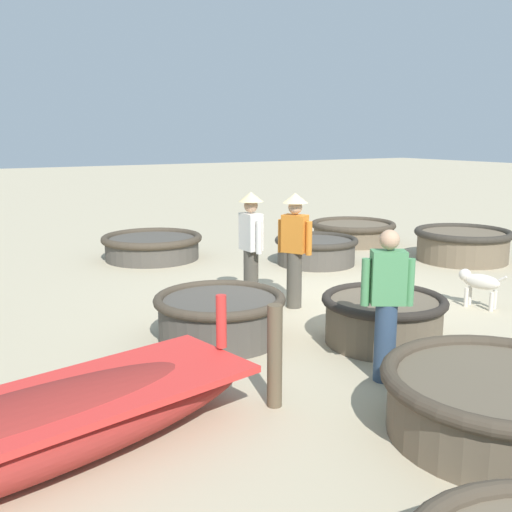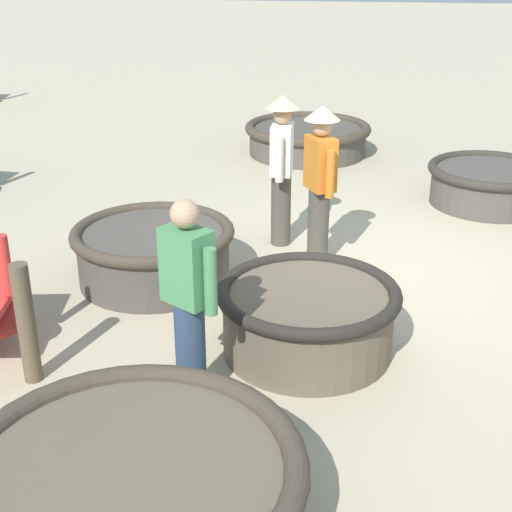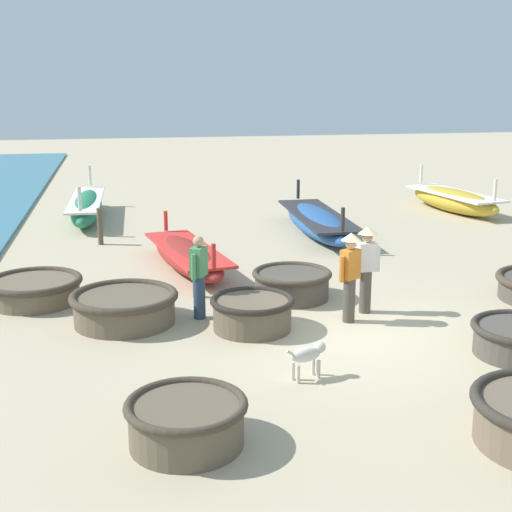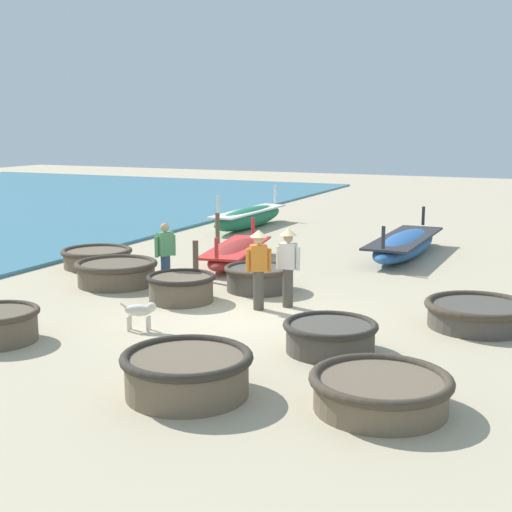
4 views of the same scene
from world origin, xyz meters
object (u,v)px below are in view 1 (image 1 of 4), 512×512
(fisherman_standing_left, at_px, (295,243))
(fisherman_by_coracle, at_px, (387,302))
(fisherman_hauling, at_px, (251,241))
(coracle_front_left, at_px, (463,244))
(long_boat_blue_hull, at_px, (18,435))
(dog, at_px, (479,283))
(coracle_far_right, at_px, (383,317))
(coracle_weathered, at_px, (500,402))
(coracle_beside_post, at_px, (316,249))
(coracle_center, at_px, (220,315))
(coracle_upturned, at_px, (152,246))
(coracle_front_right, at_px, (353,231))
(mooring_post_shoreline, at_px, (275,356))

(fisherman_standing_left, relative_size, fisherman_by_coracle, 1.06)
(fisherman_hauling, bearing_deg, coracle_front_left, -83.90)
(long_boat_blue_hull, height_order, dog, long_boat_blue_hull)
(coracle_far_right, distance_m, long_boat_blue_hull, 4.35)
(coracle_front_left, relative_size, fisherman_by_coracle, 1.21)
(fisherman_hauling, bearing_deg, coracle_weathered, 177.16)
(coracle_beside_post, relative_size, coracle_center, 1.00)
(coracle_upturned, relative_size, fisherman_standing_left, 1.21)
(coracle_beside_post, bearing_deg, coracle_weathered, 156.63)
(coracle_beside_post, height_order, coracle_upturned, coracle_beside_post)
(coracle_front_right, distance_m, coracle_weathered, 9.06)
(coracle_weathered, distance_m, mooring_post_shoreline, 1.94)
(coracle_front_left, relative_size, fisherman_standing_left, 1.13)
(dog, bearing_deg, long_boat_blue_hull, 100.46)
(coracle_center, relative_size, dog, 2.45)
(coracle_upturned, bearing_deg, fisherman_by_coracle, 178.77)
(fisherman_by_coracle, bearing_deg, fisherman_hauling, -4.26)
(coracle_upturned, height_order, coracle_center, coracle_center)
(fisherman_standing_left, bearing_deg, fisherman_by_coracle, 165.51)
(fisherman_by_coracle, bearing_deg, coracle_front_left, -55.79)
(fisherman_standing_left, xyz_separation_m, mooring_post_shoreline, (-2.59, 1.97, -0.47))
(coracle_beside_post, xyz_separation_m, coracle_front_left, (-1.22, -2.70, 0.06))
(coracle_center, height_order, dog, coracle_center)
(coracle_front_left, relative_size, fisherman_hauling, 1.13)
(coracle_beside_post, height_order, fisherman_standing_left, fisherman_standing_left)
(coracle_weathered, bearing_deg, coracle_upturned, -0.96)
(coracle_upturned, bearing_deg, mooring_post_shoreline, 168.28)
(coracle_far_right, bearing_deg, coracle_beside_post, -25.81)
(coracle_weathered, distance_m, fisherman_by_coracle, 1.47)
(fisherman_by_coracle, bearing_deg, coracle_beside_post, -29.02)
(mooring_post_shoreline, bearing_deg, coracle_front_right, -44.23)
(coracle_front_right, bearing_deg, coracle_upturned, 81.91)
(coracle_front_left, distance_m, long_boat_blue_hull, 9.63)
(coracle_far_right, xyz_separation_m, mooring_post_shoreline, (-0.79, 2.05, 0.17))
(coracle_center, bearing_deg, mooring_post_shoreline, 168.01)
(coracle_weathered, relative_size, coracle_upturned, 0.98)
(coracle_beside_post, relative_size, coracle_upturned, 0.80)
(coracle_front_right, xyz_separation_m, mooring_post_shoreline, (-6.25, 6.09, 0.21))
(coracle_front_right, distance_m, coracle_front_left, 2.71)
(coracle_front_left, height_order, coracle_far_right, coracle_front_left)
(fisherman_hauling, distance_m, fisherman_by_coracle, 3.14)
(coracle_beside_post, xyz_separation_m, dog, (-3.61, -0.27, 0.09))
(fisherman_hauling, height_order, fisherman_by_coracle, fisherman_hauling)
(coracle_front_right, height_order, fisherman_standing_left, fisherman_standing_left)
(coracle_center, bearing_deg, coracle_far_right, -124.01)
(coracle_far_right, bearing_deg, coracle_upturned, 5.71)
(coracle_center, bearing_deg, coracle_front_left, -74.73)
(fisherman_hauling, bearing_deg, long_boat_blue_hull, 128.94)
(coracle_center, xyz_separation_m, mooring_post_shoreline, (-1.90, 0.40, 0.18))
(coracle_front_left, bearing_deg, mooring_post_shoreline, 118.34)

